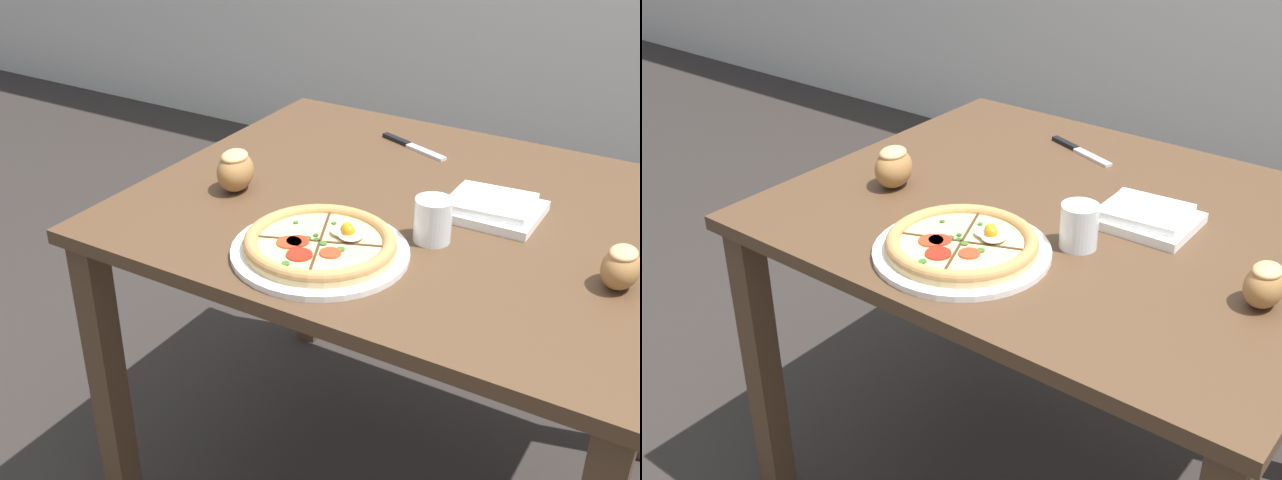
{
  "view_description": "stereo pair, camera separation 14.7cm",
  "coord_description": "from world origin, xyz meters",
  "views": [
    {
      "loc": [
        0.61,
        -1.38,
        1.5
      ],
      "look_at": [
        -0.06,
        -0.28,
        0.8
      ],
      "focal_mm": 45.0,
      "sensor_mm": 36.0,
      "label": 1
    },
    {
      "loc": [
        0.73,
        -1.3,
        1.5
      ],
      "look_at": [
        -0.06,
        -0.28,
        0.8
      ],
      "focal_mm": 45.0,
      "sensor_mm": 36.0,
      "label": 2
    }
  ],
  "objects": [
    {
      "name": "dining_table",
      "position": [
        0.0,
        0.0,
        0.66
      ],
      "size": [
        1.14,
        0.94,
        0.77
      ],
      "color": "#513823",
      "rests_on": "ground_plane"
    },
    {
      "name": "bread_piece_mid",
      "position": [
        -0.36,
        -0.13,
        0.82
      ],
      "size": [
        0.1,
        0.11,
        0.09
      ],
      "rotation": [
        0.0,
        0.0,
        1.8
      ],
      "color": "#A3703D",
      "rests_on": "dining_table"
    },
    {
      "name": "pizza",
      "position": [
        -0.06,
        -0.28,
        0.79
      ],
      "size": [
        0.33,
        0.33,
        0.05
      ],
      "color": "white",
      "rests_on": "dining_table"
    },
    {
      "name": "knife_main",
      "position": [
        -0.14,
        0.29,
        0.78
      ],
      "size": [
        0.2,
        0.09,
        0.01
      ],
      "rotation": [
        0.0,
        0.0,
        -0.35
      ],
      "color": "silver",
      "rests_on": "dining_table"
    },
    {
      "name": "water_glass",
      "position": [
        0.09,
        -0.12,
        0.81
      ],
      "size": [
        0.07,
        0.07,
        0.09
      ],
      "color": "white",
      "rests_on": "dining_table"
    },
    {
      "name": "bread_piece_near",
      "position": [
        0.44,
        -0.11,
        0.81
      ],
      "size": [
        0.07,
        0.09,
        0.08
      ],
      "rotation": [
        0.0,
        0.0,
        1.54
      ],
      "color": "#A3703D",
      "rests_on": "dining_table"
    },
    {
      "name": "napkin_folded",
      "position": [
        0.15,
        0.04,
        0.79
      ],
      "size": [
        0.19,
        0.16,
        0.04
      ],
      "rotation": [
        0.0,
        0.0,
        0.02
      ],
      "color": "white",
      "rests_on": "dining_table"
    }
  ]
}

